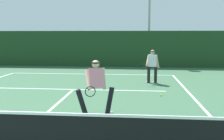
{
  "coord_description": "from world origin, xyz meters",
  "views": [
    {
      "loc": [
        2.69,
        -4.42,
        2.38
      ],
      "look_at": [
        1.78,
        5.55,
        1.0
      ],
      "focal_mm": 41.06,
      "sensor_mm": 36.0,
      "label": 1
    }
  ],
  "objects": [
    {
      "name": "player_near",
      "position": [
        1.55,
        2.85,
        0.91
      ],
      "size": [
        1.14,
        1.0,
        1.66
      ],
      "rotation": [
        0.0,
        0.0,
        3.52
      ],
      "color": "black",
      "rests_on": "ground_plane"
    },
    {
      "name": "light_pole",
      "position": [
        3.75,
        16.44,
        4.52
      ],
      "size": [
        0.55,
        0.44,
        7.36
      ],
      "color": "#9EA39E",
      "rests_on": "ground_plane"
    },
    {
      "name": "court_line_centre",
      "position": [
        0.0,
        3.2,
        0.0
      ],
      "size": [
        0.1,
        6.4,
        0.01
      ],
      "primitive_type": "cube",
      "color": "white",
      "rests_on": "ground_plane"
    },
    {
      "name": "tennis_ball",
      "position": [
        3.71,
        5.49,
        0.03
      ],
      "size": [
        0.07,
        0.07,
        0.07
      ],
      "primitive_type": "sphere",
      "color": "#D1E033",
      "rests_on": "ground_plane"
    },
    {
      "name": "player_far",
      "position": [
        3.52,
        8.22,
        0.91
      ],
      "size": [
        0.91,
        0.86,
        1.65
      ],
      "rotation": [
        0.0,
        0.0,
        2.91
      ],
      "color": "black",
      "rests_on": "ground_plane"
    },
    {
      "name": "back_fence_windscreen",
      "position": [
        0.0,
        14.56,
        1.33
      ],
      "size": [
        21.89,
        0.12,
        2.67
      ],
      "primitive_type": "cube",
      "color": "#1D3D1E",
      "rests_on": "ground_plane"
    },
    {
      "name": "court_line_baseline_far",
      "position": [
        0.0,
        10.81,
        0.0
      ],
      "size": [
        9.83,
        0.1,
        0.01
      ],
      "primitive_type": "cube",
      "color": "white",
      "rests_on": "ground_plane"
    },
    {
      "name": "court_line_service",
      "position": [
        0.0,
        6.39,
        0.0
      ],
      "size": [
        8.01,
        0.1,
        0.01
      ],
      "primitive_type": "cube",
      "color": "white",
      "rests_on": "ground_plane"
    }
  ]
}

